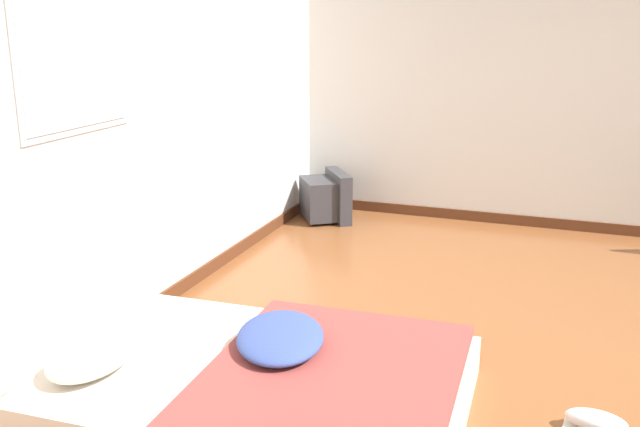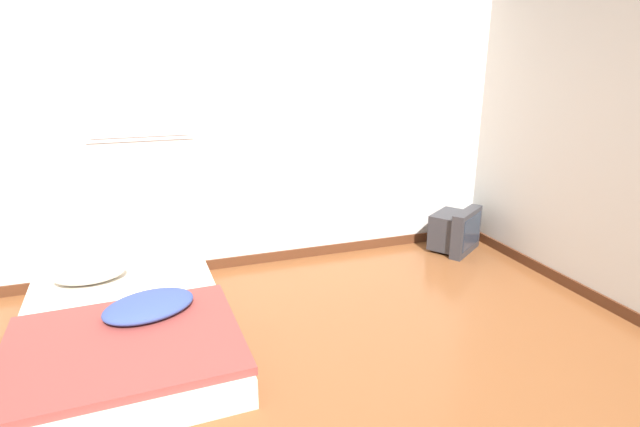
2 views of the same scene
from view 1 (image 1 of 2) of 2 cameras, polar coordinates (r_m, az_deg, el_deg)
The scene contains 3 objects.
wall_back at distance 4.16m, azimuth -14.57°, elevation 9.02°, with size 7.67×0.08×2.60m.
mattress_bed at distance 3.35m, azimuth -4.70°, elevation -13.22°, with size 1.37×1.91×0.33m.
crt_tv at distance 6.18m, azimuth 0.53°, elevation 1.31°, with size 0.58×0.55×0.42m.
Camera 1 is at (-3.41, 0.54, 1.74)m, focal length 40.00 mm.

